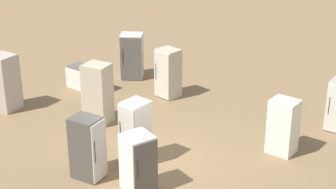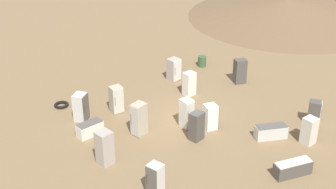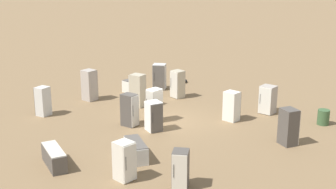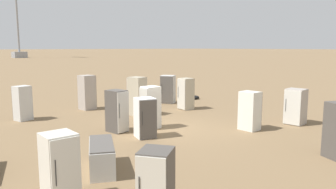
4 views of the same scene
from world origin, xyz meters
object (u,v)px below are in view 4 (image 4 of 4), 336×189
Objects in this scene: discarded_fridge_8 at (87,92)px; discarded_fridge_9 at (137,96)px; discarded_fridge_4 at (150,108)px; discarded_fridge_1 at (250,111)px; discarded_fridge_7 at (117,111)px; discarded_fridge_15 at (156,187)px; discarded_fridge_3 at (102,156)px; power_pylon_0 at (18,26)px; discarded_fridge_2 at (138,99)px; discarded_fridge_0 at (295,107)px; discarded_fridge_10 at (186,94)px; discarded_fridge_13 at (60,169)px; discarded_fridge_6 at (22,103)px; scrap_tire at (192,97)px; discarded_fridge_14 at (168,89)px; discarded_fridge_5 at (145,118)px.

discarded_fridge_8 is 3.21m from discarded_fridge_9.
discarded_fridge_9 is at bearing -22.73° from discarded_fridge_4.
discarded_fridge_1 is 5.34m from discarded_fridge_7.
discarded_fridge_3 is at bearing -45.68° from discarded_fridge_15.
discarded_fridge_3 is 0.99× the size of discarded_fridge_9.
power_pylon_0 is 96.21m from discarded_fridge_2.
discarded_fridge_8 reaches higher than discarded_fridge_0.
discarded_fridge_4 is (3.50, 5.26, 0.10)m from discarded_fridge_0.
power_pylon_0 is 16.91× the size of discarded_fridge_3.
discarded_fridge_1 is at bearing 133.82° from discarded_fridge_7.
discarded_fridge_1 is 0.93× the size of discarded_fridge_10.
discarded_fridge_13 is (-0.48, 10.74, 0.00)m from discarded_fridge_0.
discarded_fridge_6 reaches higher than scrap_tire.
discarded_fridge_14 is at bearing 168.48° from power_pylon_0.
discarded_fridge_1 is at bearing 14.42° from discarded_fridge_8.
power_pylon_0 is 21.37× the size of discarded_fridge_2.
discarded_fridge_9 is at bearing -162.56° from discarded_fridge_1.
discarded_fridge_13 is (-1.16, 1.63, 0.39)m from discarded_fridge_3.
discarded_fridge_7 is 1.84× the size of scrap_tire.
discarded_fridge_13 is at bearing 50.75° from discarded_fridge_5.
discarded_fridge_4 is at bearing -4.75° from discarded_fridge_8.
discarded_fridge_0 is 9.14m from discarded_fridge_3.
discarded_fridge_3 is 1.28× the size of discarded_fridge_15.
discarded_fridge_13 is (-6.07, 9.49, -0.07)m from discarded_fridge_10.
discarded_fridge_8 is 12.29m from discarded_fridge_15.
discarded_fridge_5 is 0.96× the size of discarded_fridge_13.
power_pylon_0 is 98.47m from discarded_fridge_10.
discarded_fridge_8 is (5.53, 0.03, 0.05)m from discarded_fridge_4.
discarded_fridge_8 reaches higher than discarded_fridge_14.
discarded_fridge_4 is at bearing 51.31° from discarded_fridge_0.
discarded_fridge_13 is (-8.71, 8.24, 0.38)m from discarded_fridge_2.
discarded_fridge_0 is at bearing 72.34° from discarded_fridge_1.
discarded_fridge_4 is 7.42m from discarded_fridge_15.
discarded_fridge_13 reaches higher than discarded_fridge_3.
discarded_fridge_9 is 2.10× the size of scrap_tire.
discarded_fridge_0 is 0.84× the size of discarded_fridge_8.
discarded_fridge_0 is 8.07m from scrap_tire.
power_pylon_0 is 16.68× the size of discarded_fridge_9.
discarded_fridge_5 is 9.46m from scrap_tire.
scrap_tire is at bearing -16.00° from discarded_fridge_0.
discarded_fridge_0 reaches higher than discarded_fridge_3.
discarded_fridge_4 is at bearing -68.94° from discarded_fridge_6.
discarded_fridge_9 reaches higher than discarded_fridge_3.
discarded_fridge_9 reaches higher than scrap_tire.
discarded_fridge_1 is at bearing 132.65° from discarded_fridge_14.
discarded_fridge_1 is 0.83× the size of discarded_fridge_9.
discarded_fridge_8 is 0.98× the size of discarded_fridge_9.
discarded_fridge_0 is 6.32m from discarded_fridge_4.
discarded_fridge_0 is at bearing 169.71° from power_pylon_0.
discarded_fridge_13 is (-3.02, 4.49, 0.03)m from discarded_fridge_5.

